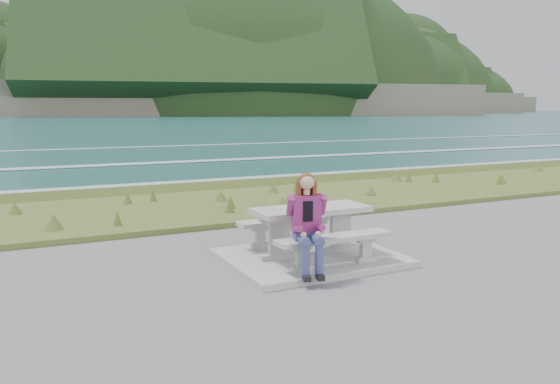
{
  "coord_description": "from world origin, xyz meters",
  "views": [
    {
      "loc": [
        -4.05,
        -7.19,
        2.35
      ],
      "look_at": [
        0.06,
        1.2,
        0.92
      ],
      "focal_mm": 35.0,
      "sensor_mm": 36.0,
      "label": 1
    }
  ],
  "objects_px": {
    "picnic_table": "(311,218)",
    "seated_woman": "(308,237)",
    "bench_landward": "(335,242)",
    "bench_seaward": "(290,224)"
  },
  "relations": [
    {
      "from": "picnic_table",
      "to": "seated_woman",
      "type": "distance_m",
      "value": 0.97
    },
    {
      "from": "bench_landward",
      "to": "seated_woman",
      "type": "relative_size",
      "value": 1.31
    },
    {
      "from": "picnic_table",
      "to": "bench_seaward",
      "type": "relative_size",
      "value": 1.0
    },
    {
      "from": "picnic_table",
      "to": "bench_seaward",
      "type": "height_order",
      "value": "picnic_table"
    },
    {
      "from": "picnic_table",
      "to": "seated_woman",
      "type": "height_order",
      "value": "seated_woman"
    },
    {
      "from": "seated_woman",
      "to": "bench_landward",
      "type": "bearing_deg",
      "value": 30.23
    },
    {
      "from": "bench_seaward",
      "to": "bench_landward",
      "type": "bearing_deg",
      "value": -90.0
    },
    {
      "from": "picnic_table",
      "to": "seated_woman",
      "type": "relative_size",
      "value": 1.31
    },
    {
      "from": "picnic_table",
      "to": "seated_woman",
      "type": "xyz_separation_m",
      "value": [
        -0.5,
        -0.83,
        -0.07
      ]
    },
    {
      "from": "picnic_table",
      "to": "bench_landward",
      "type": "bearing_deg",
      "value": -90.0
    }
  ]
}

